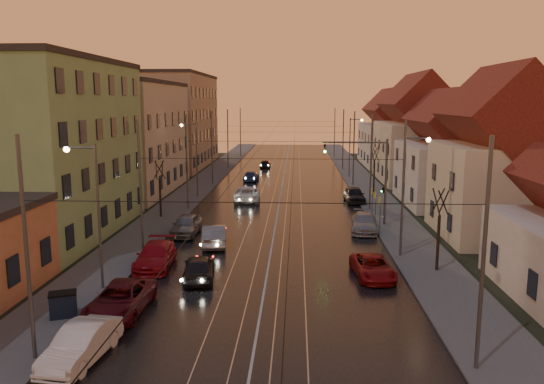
# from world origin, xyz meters

# --- Properties ---
(ground) EXTENTS (160.00, 160.00, 0.00)m
(ground) POSITION_xyz_m (0.00, 0.00, 0.00)
(ground) COLOR black
(ground) RESTS_ON ground
(road) EXTENTS (16.00, 120.00, 0.04)m
(road) POSITION_xyz_m (0.00, 40.00, 0.02)
(road) COLOR black
(road) RESTS_ON ground
(sidewalk_left) EXTENTS (4.00, 120.00, 0.15)m
(sidewalk_left) POSITION_xyz_m (-10.00, 40.00, 0.07)
(sidewalk_left) COLOR #4C4C4C
(sidewalk_left) RESTS_ON ground
(sidewalk_right) EXTENTS (4.00, 120.00, 0.15)m
(sidewalk_right) POSITION_xyz_m (10.00, 40.00, 0.07)
(sidewalk_right) COLOR #4C4C4C
(sidewalk_right) RESTS_ON ground
(tram_rail_0) EXTENTS (0.06, 120.00, 0.03)m
(tram_rail_0) POSITION_xyz_m (-2.20, 40.00, 0.06)
(tram_rail_0) COLOR gray
(tram_rail_0) RESTS_ON road
(tram_rail_1) EXTENTS (0.06, 120.00, 0.03)m
(tram_rail_1) POSITION_xyz_m (-0.77, 40.00, 0.06)
(tram_rail_1) COLOR gray
(tram_rail_1) RESTS_ON road
(tram_rail_2) EXTENTS (0.06, 120.00, 0.03)m
(tram_rail_2) POSITION_xyz_m (0.77, 40.00, 0.06)
(tram_rail_2) COLOR gray
(tram_rail_2) RESTS_ON road
(tram_rail_3) EXTENTS (0.06, 120.00, 0.03)m
(tram_rail_3) POSITION_xyz_m (2.20, 40.00, 0.06)
(tram_rail_3) COLOR gray
(tram_rail_3) RESTS_ON road
(apartment_left_1) EXTENTS (10.00, 18.00, 13.00)m
(apartment_left_1) POSITION_xyz_m (-17.50, 14.00, 6.50)
(apartment_left_1) COLOR #6C9860
(apartment_left_1) RESTS_ON ground
(apartment_left_2) EXTENTS (10.00, 20.00, 12.00)m
(apartment_left_2) POSITION_xyz_m (-17.50, 34.00, 6.00)
(apartment_left_2) COLOR tan
(apartment_left_2) RESTS_ON ground
(apartment_left_3) EXTENTS (10.00, 24.00, 14.00)m
(apartment_left_3) POSITION_xyz_m (-17.50, 58.00, 7.00)
(apartment_left_3) COLOR #8E795B
(apartment_left_3) RESTS_ON ground
(house_right_1) EXTENTS (8.67, 10.20, 10.80)m
(house_right_1) POSITION_xyz_m (17.00, 15.00, 5.45)
(house_right_1) COLOR beige
(house_right_1) RESTS_ON ground
(house_right_2) EXTENTS (9.18, 12.24, 9.20)m
(house_right_2) POSITION_xyz_m (17.00, 28.00, 4.64)
(house_right_2) COLOR beige
(house_right_2) RESTS_ON ground
(house_right_3) EXTENTS (9.18, 14.28, 11.50)m
(house_right_3) POSITION_xyz_m (17.00, 43.00, 5.80)
(house_right_3) COLOR beige
(house_right_3) RESTS_ON ground
(house_right_4) EXTENTS (9.18, 16.32, 10.00)m
(house_right_4) POSITION_xyz_m (17.00, 61.00, 5.05)
(house_right_4) COLOR beige
(house_right_4) RESTS_ON ground
(catenary_pole_l_0) EXTENTS (0.16, 0.16, 9.00)m
(catenary_pole_l_0) POSITION_xyz_m (-8.60, -6.00, 4.50)
(catenary_pole_l_0) COLOR #595B60
(catenary_pole_l_0) RESTS_ON ground
(catenary_pole_r_0) EXTENTS (0.16, 0.16, 9.00)m
(catenary_pole_r_0) POSITION_xyz_m (8.60, -6.00, 4.50)
(catenary_pole_r_0) COLOR #595B60
(catenary_pole_r_0) RESTS_ON ground
(catenary_pole_l_1) EXTENTS (0.16, 0.16, 9.00)m
(catenary_pole_l_1) POSITION_xyz_m (-8.60, 9.00, 4.50)
(catenary_pole_l_1) COLOR #595B60
(catenary_pole_l_1) RESTS_ON ground
(catenary_pole_r_1) EXTENTS (0.16, 0.16, 9.00)m
(catenary_pole_r_1) POSITION_xyz_m (8.60, 9.00, 4.50)
(catenary_pole_r_1) COLOR #595B60
(catenary_pole_r_1) RESTS_ON ground
(catenary_pole_l_2) EXTENTS (0.16, 0.16, 9.00)m
(catenary_pole_l_2) POSITION_xyz_m (-8.60, 24.00, 4.50)
(catenary_pole_l_2) COLOR #595B60
(catenary_pole_l_2) RESTS_ON ground
(catenary_pole_r_2) EXTENTS (0.16, 0.16, 9.00)m
(catenary_pole_r_2) POSITION_xyz_m (8.60, 24.00, 4.50)
(catenary_pole_r_2) COLOR #595B60
(catenary_pole_r_2) RESTS_ON ground
(catenary_pole_l_3) EXTENTS (0.16, 0.16, 9.00)m
(catenary_pole_l_3) POSITION_xyz_m (-8.60, 39.00, 4.50)
(catenary_pole_l_3) COLOR #595B60
(catenary_pole_l_3) RESTS_ON ground
(catenary_pole_r_3) EXTENTS (0.16, 0.16, 9.00)m
(catenary_pole_r_3) POSITION_xyz_m (8.60, 39.00, 4.50)
(catenary_pole_r_3) COLOR #595B60
(catenary_pole_r_3) RESTS_ON ground
(catenary_pole_l_4) EXTENTS (0.16, 0.16, 9.00)m
(catenary_pole_l_4) POSITION_xyz_m (-8.60, 54.00, 4.50)
(catenary_pole_l_4) COLOR #595B60
(catenary_pole_l_4) RESTS_ON ground
(catenary_pole_r_4) EXTENTS (0.16, 0.16, 9.00)m
(catenary_pole_r_4) POSITION_xyz_m (8.60, 54.00, 4.50)
(catenary_pole_r_4) COLOR #595B60
(catenary_pole_r_4) RESTS_ON ground
(catenary_pole_l_5) EXTENTS (0.16, 0.16, 9.00)m
(catenary_pole_l_5) POSITION_xyz_m (-8.60, 72.00, 4.50)
(catenary_pole_l_5) COLOR #595B60
(catenary_pole_l_5) RESTS_ON ground
(catenary_pole_r_5) EXTENTS (0.16, 0.16, 9.00)m
(catenary_pole_r_5) POSITION_xyz_m (8.60, 72.00, 4.50)
(catenary_pole_r_5) COLOR #595B60
(catenary_pole_r_5) RESTS_ON ground
(street_lamp_0) EXTENTS (1.75, 0.32, 8.00)m
(street_lamp_0) POSITION_xyz_m (-9.10, 2.00, 4.89)
(street_lamp_0) COLOR #595B60
(street_lamp_0) RESTS_ON ground
(street_lamp_1) EXTENTS (1.75, 0.32, 8.00)m
(street_lamp_1) POSITION_xyz_m (9.10, 10.00, 4.89)
(street_lamp_1) COLOR #595B60
(street_lamp_1) RESTS_ON ground
(street_lamp_2) EXTENTS (1.75, 0.32, 8.00)m
(street_lamp_2) POSITION_xyz_m (-9.10, 30.00, 4.89)
(street_lamp_2) COLOR #595B60
(street_lamp_2) RESTS_ON ground
(street_lamp_3) EXTENTS (1.75, 0.32, 8.00)m
(street_lamp_3) POSITION_xyz_m (9.10, 46.00, 4.89)
(street_lamp_3) COLOR #595B60
(street_lamp_3) RESTS_ON ground
(traffic_light_mast) EXTENTS (5.30, 0.32, 7.20)m
(traffic_light_mast) POSITION_xyz_m (7.99, 18.00, 4.60)
(traffic_light_mast) COLOR #595B60
(traffic_light_mast) RESTS_ON ground
(bare_tree_0) EXTENTS (1.09, 1.09, 5.11)m
(bare_tree_0) POSITION_xyz_m (-10.20, 20.00, 2.49)
(bare_tree_0) COLOR black
(bare_tree_0) RESTS_ON ground
(bare_tree_1) EXTENTS (1.09, 1.09, 5.11)m
(bare_tree_1) POSITION_xyz_m (10.20, 6.00, 2.49)
(bare_tree_1) COLOR black
(bare_tree_1) RESTS_ON ground
(bare_tree_2) EXTENTS (1.09, 1.09, 5.11)m
(bare_tree_2) POSITION_xyz_m (10.40, 34.00, 2.49)
(bare_tree_2) COLOR black
(bare_tree_2) RESTS_ON ground
(driving_car_0) EXTENTS (2.26, 4.46, 1.46)m
(driving_car_0) POSITION_xyz_m (-3.89, 4.01, 0.73)
(driving_car_0) COLOR black
(driving_car_0) RESTS_ON ground
(driving_car_1) EXTENTS (2.22, 4.84, 1.54)m
(driving_car_1) POSITION_xyz_m (-4.12, 11.33, 0.77)
(driving_car_1) COLOR gray
(driving_car_1) RESTS_ON ground
(driving_car_2) EXTENTS (2.92, 5.73, 1.55)m
(driving_car_2) POSITION_xyz_m (-3.32, 28.33, 0.78)
(driving_car_2) COLOR white
(driving_car_2) RESTS_ON ground
(driving_car_3) EXTENTS (1.87, 4.42, 1.27)m
(driving_car_3) POSITION_xyz_m (-4.12, 42.29, 0.64)
(driving_car_3) COLOR navy
(driving_car_3) RESTS_ON ground
(driving_car_4) EXTENTS (1.53, 3.79, 1.29)m
(driving_car_4) POSITION_xyz_m (-3.09, 55.76, 0.64)
(driving_car_4) COLOR black
(driving_car_4) RESTS_ON ground
(parked_left_0) EXTENTS (2.05, 4.55, 1.45)m
(parked_left_0) POSITION_xyz_m (-6.75, -5.90, 0.73)
(parked_left_0) COLOR silver
(parked_left_0) RESTS_ON ground
(parked_left_1) EXTENTS (2.51, 5.23, 1.44)m
(parked_left_1) POSITION_xyz_m (-6.77, -1.12, 0.72)
(parked_left_1) COLOR #530E18
(parked_left_1) RESTS_ON ground
(parked_left_2) EXTENTS (2.41, 5.25, 1.49)m
(parked_left_2) POSITION_xyz_m (-6.99, 6.17, 0.74)
(parked_left_2) COLOR #A3101B
(parked_left_2) RESTS_ON ground
(parked_left_3) EXTENTS (1.95, 4.65, 1.57)m
(parked_left_3) POSITION_xyz_m (-6.75, 14.27, 0.78)
(parked_left_3) COLOR gray
(parked_left_3) RESTS_ON ground
(parked_right_0) EXTENTS (2.48, 4.68, 1.25)m
(parked_right_0) POSITION_xyz_m (6.20, 4.85, 0.63)
(parked_right_0) COLOR maroon
(parked_right_0) RESTS_ON ground
(parked_right_1) EXTENTS (2.48, 5.08, 1.42)m
(parked_right_1) POSITION_xyz_m (7.10, 16.02, 0.71)
(parked_right_1) COLOR #9C9CA1
(parked_right_1) RESTS_ON ground
(parked_right_2) EXTENTS (2.05, 4.69, 1.57)m
(parked_right_2) POSITION_xyz_m (7.60, 28.16, 0.79)
(parked_right_2) COLOR black
(parked_right_2) RESTS_ON ground
(dumpster) EXTENTS (1.41, 1.19, 1.10)m
(dumpster) POSITION_xyz_m (-9.24, -1.91, 0.70)
(dumpster) COLOR black
(dumpster) RESTS_ON sidewalk_left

